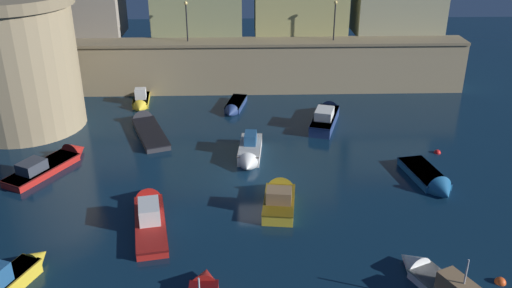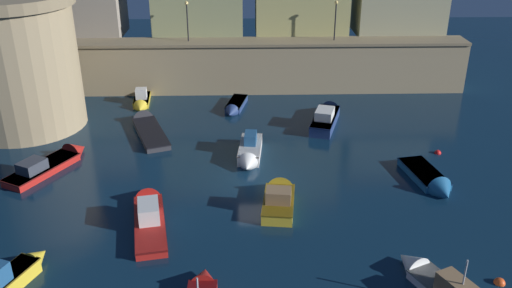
{
  "view_description": "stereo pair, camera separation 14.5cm",
  "coord_description": "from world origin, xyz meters",
  "px_view_note": "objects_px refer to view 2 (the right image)",
  "views": [
    {
      "loc": [
        -1.03,
        -30.84,
        17.1
      ],
      "look_at": [
        0.0,
        2.96,
        1.28
      ],
      "focal_mm": 38.36,
      "sensor_mm": 36.0,
      "label": 1
    },
    {
      "loc": [
        -0.89,
        -30.85,
        17.1
      ],
      "look_at": [
        0.0,
        2.96,
        1.28
      ],
      "focal_mm": 38.36,
      "sensor_mm": 36.0,
      "label": 2
    }
  ],
  "objects_px": {
    "mooring_buoy_1": "(438,153)",
    "moored_boat_4": "(432,182)",
    "moored_boat_11": "(250,152)",
    "fortress_tower": "(18,62)",
    "mooring_buoy_0": "(499,283)",
    "moored_boat_1": "(141,101)",
    "moored_boat_6": "(279,197)",
    "moored_boat_7": "(9,277)",
    "moored_boat_2": "(327,116)",
    "quay_lamp_1": "(336,14)",
    "moored_boat_9": "(54,162)",
    "moored_boat_10": "(235,107)",
    "moored_boat_3": "(147,126)",
    "quay_lamp_0": "(187,15)",
    "moored_boat_0": "(149,212)"
  },
  "relations": [
    {
      "from": "moored_boat_1",
      "to": "moored_boat_7",
      "type": "relative_size",
      "value": 0.86
    },
    {
      "from": "moored_boat_11",
      "to": "moored_boat_3",
      "type": "bearing_deg",
      "value": -118.74
    },
    {
      "from": "moored_boat_1",
      "to": "moored_boat_3",
      "type": "xyz_separation_m",
      "value": [
        1.29,
        -5.28,
        -0.12
      ]
    },
    {
      "from": "fortress_tower",
      "to": "moored_boat_3",
      "type": "height_order",
      "value": "fortress_tower"
    },
    {
      "from": "fortress_tower",
      "to": "quay_lamp_0",
      "type": "height_order",
      "value": "fortress_tower"
    },
    {
      "from": "moored_boat_0",
      "to": "moored_boat_4",
      "type": "distance_m",
      "value": 17.69
    },
    {
      "from": "moored_boat_9",
      "to": "mooring_buoy_0",
      "type": "bearing_deg",
      "value": -88.74
    },
    {
      "from": "quay_lamp_0",
      "to": "moored_boat_10",
      "type": "height_order",
      "value": "quay_lamp_0"
    },
    {
      "from": "moored_boat_6",
      "to": "moored_boat_4",
      "type": "bearing_deg",
      "value": -71.52
    },
    {
      "from": "moored_boat_6",
      "to": "moored_boat_11",
      "type": "xyz_separation_m",
      "value": [
        -1.68,
        6.06,
        0.03
      ]
    },
    {
      "from": "moored_boat_2",
      "to": "moored_boat_10",
      "type": "relative_size",
      "value": 1.46
    },
    {
      "from": "quay_lamp_0",
      "to": "moored_boat_11",
      "type": "distance_m",
      "value": 16.59
    },
    {
      "from": "fortress_tower",
      "to": "mooring_buoy_0",
      "type": "bearing_deg",
      "value": -34.54
    },
    {
      "from": "quay_lamp_0",
      "to": "quay_lamp_1",
      "type": "height_order",
      "value": "quay_lamp_0"
    },
    {
      "from": "mooring_buoy_0",
      "to": "mooring_buoy_1",
      "type": "bearing_deg",
      "value": 83.19
    },
    {
      "from": "moored_boat_3",
      "to": "moored_boat_2",
      "type": "bearing_deg",
      "value": -105.73
    },
    {
      "from": "moored_boat_6",
      "to": "moored_boat_7",
      "type": "distance_m",
      "value": 15.02
    },
    {
      "from": "moored_boat_7",
      "to": "moored_boat_10",
      "type": "bearing_deg",
      "value": -2.97
    },
    {
      "from": "moored_boat_7",
      "to": "moored_boat_10",
      "type": "distance_m",
      "value": 24.92
    },
    {
      "from": "moored_boat_11",
      "to": "moored_boat_1",
      "type": "bearing_deg",
      "value": -133.69
    },
    {
      "from": "moored_boat_0",
      "to": "moored_boat_2",
      "type": "bearing_deg",
      "value": -51.88
    },
    {
      "from": "moored_boat_1",
      "to": "moored_boat_7",
      "type": "height_order",
      "value": "moored_boat_7"
    },
    {
      "from": "moored_boat_9",
      "to": "moored_boat_10",
      "type": "distance_m",
      "value": 15.84
    },
    {
      "from": "moored_boat_4",
      "to": "moored_boat_7",
      "type": "height_order",
      "value": "moored_boat_7"
    },
    {
      "from": "moored_boat_0",
      "to": "mooring_buoy_1",
      "type": "xyz_separation_m",
      "value": [
        19.29,
        7.89,
        -0.39
      ]
    },
    {
      "from": "quay_lamp_0",
      "to": "moored_boat_10",
      "type": "xyz_separation_m",
      "value": [
        4.12,
        -4.97,
        -6.76
      ]
    },
    {
      "from": "quay_lamp_1",
      "to": "moored_boat_4",
      "type": "bearing_deg",
      "value": -78.85
    },
    {
      "from": "moored_boat_2",
      "to": "moored_boat_3",
      "type": "height_order",
      "value": "moored_boat_2"
    },
    {
      "from": "fortress_tower",
      "to": "moored_boat_1",
      "type": "relative_size",
      "value": 2.44
    },
    {
      "from": "quay_lamp_0",
      "to": "mooring_buoy_0",
      "type": "distance_m",
      "value": 33.44
    },
    {
      "from": "moored_boat_2",
      "to": "moored_boat_9",
      "type": "distance_m",
      "value": 20.87
    },
    {
      "from": "moored_boat_4",
      "to": "mooring_buoy_0",
      "type": "distance_m",
      "value": 9.54
    },
    {
      "from": "mooring_buoy_1",
      "to": "moored_boat_4",
      "type": "bearing_deg",
      "value": -112.66
    },
    {
      "from": "moored_boat_2",
      "to": "moored_boat_10",
      "type": "distance_m",
      "value": 7.99
    },
    {
      "from": "moored_boat_4",
      "to": "moored_boat_10",
      "type": "bearing_deg",
      "value": -146.97
    },
    {
      "from": "moored_boat_6",
      "to": "quay_lamp_1",
      "type": "bearing_deg",
      "value": -9.89
    },
    {
      "from": "moored_boat_10",
      "to": "mooring_buoy_1",
      "type": "height_order",
      "value": "moored_boat_10"
    },
    {
      "from": "moored_boat_2",
      "to": "moored_boat_11",
      "type": "relative_size",
      "value": 1.32
    },
    {
      "from": "moored_boat_2",
      "to": "mooring_buoy_0",
      "type": "xyz_separation_m",
      "value": [
        5.44,
        -20.03,
        -0.55
      ]
    },
    {
      "from": "moored_boat_1",
      "to": "moored_boat_3",
      "type": "distance_m",
      "value": 5.44
    },
    {
      "from": "moored_boat_1",
      "to": "fortress_tower",
      "type": "bearing_deg",
      "value": -67.91
    },
    {
      "from": "moored_boat_4",
      "to": "moored_boat_11",
      "type": "relative_size",
      "value": 1.08
    },
    {
      "from": "moored_boat_2",
      "to": "mooring_buoy_1",
      "type": "bearing_deg",
      "value": -112.23
    },
    {
      "from": "moored_boat_0",
      "to": "mooring_buoy_0",
      "type": "distance_m",
      "value": 18.68
    },
    {
      "from": "moored_boat_10",
      "to": "moored_boat_11",
      "type": "bearing_deg",
      "value": 19.17
    },
    {
      "from": "mooring_buoy_1",
      "to": "quay_lamp_0",
      "type": "bearing_deg",
      "value": 143.52
    },
    {
      "from": "moored_boat_11",
      "to": "mooring_buoy_1",
      "type": "xyz_separation_m",
      "value": [
        13.43,
        0.52,
        -0.51
      ]
    },
    {
      "from": "moored_boat_1",
      "to": "moored_boat_11",
      "type": "distance_m",
      "value": 14.12
    },
    {
      "from": "moored_boat_0",
      "to": "moored_boat_4",
      "type": "bearing_deg",
      "value": -89.72
    },
    {
      "from": "quay_lamp_0",
      "to": "moored_boat_9",
      "type": "distance_m",
      "value": 18.39
    }
  ]
}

